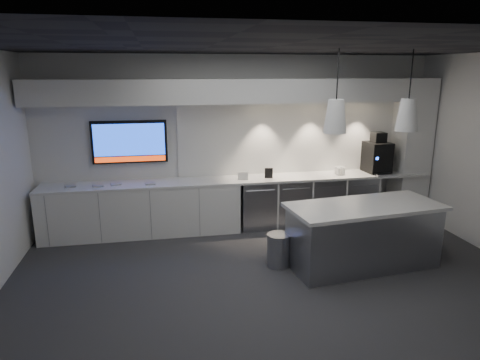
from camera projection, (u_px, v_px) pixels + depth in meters
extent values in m
plane|color=#303033|center=(275.00, 284.00, 5.62)|extent=(7.00, 7.00, 0.00)
plane|color=black|center=(280.00, 46.00, 4.87)|extent=(7.00, 7.00, 0.00)
plane|color=silver|center=(239.00, 142.00, 7.63)|extent=(7.00, 0.00, 7.00)
plane|color=silver|center=(377.00, 259.00, 2.87)|extent=(7.00, 0.00, 7.00)
cube|color=silver|center=(243.00, 180.00, 7.47)|extent=(6.80, 0.65, 0.04)
cube|color=white|center=(142.00, 210.00, 7.27)|extent=(3.30, 0.63, 0.86)
cube|color=gray|center=(257.00, 204.00, 7.63)|extent=(0.60, 0.61, 0.85)
cube|color=gray|center=(290.00, 202.00, 7.74)|extent=(0.60, 0.61, 0.85)
cube|color=gray|center=(323.00, 200.00, 7.86)|extent=(0.60, 0.61, 0.85)
cube|color=gray|center=(355.00, 198.00, 7.97)|extent=(0.60, 0.61, 0.85)
cube|color=white|center=(304.00, 137.00, 7.81)|extent=(4.60, 0.03, 1.30)
cube|color=white|center=(243.00, 91.00, 7.12)|extent=(6.90, 0.60, 0.40)
cube|color=white|center=(411.00, 150.00, 7.97)|extent=(0.55, 0.55, 2.60)
cube|color=black|center=(130.00, 142.00, 7.22)|extent=(1.25, 0.06, 0.72)
cube|color=#1337B5|center=(129.00, 140.00, 7.18)|extent=(1.17, 0.00, 0.54)
cube|color=red|center=(131.00, 159.00, 7.26)|extent=(1.17, 0.00, 0.09)
cube|color=gray|center=(363.00, 237.00, 6.07)|extent=(2.14, 1.05, 0.86)
cube|color=silver|center=(365.00, 206.00, 5.96)|extent=(2.25, 1.17, 0.05)
cylinder|color=gray|center=(278.00, 250.00, 6.12)|extent=(0.37, 0.37, 0.48)
cube|color=black|center=(377.00, 157.00, 7.88)|extent=(0.42, 0.47, 0.56)
cube|color=black|center=(379.00, 137.00, 7.79)|extent=(0.23, 0.23, 0.18)
cube|color=gray|center=(383.00, 174.00, 7.71)|extent=(0.31, 0.21, 0.03)
cube|color=black|center=(269.00, 173.00, 7.47)|extent=(0.14, 0.05, 0.18)
cube|color=silver|center=(243.00, 176.00, 7.35)|extent=(0.18, 0.05, 0.14)
cube|color=#9D9D9D|center=(70.00, 186.00, 6.92)|extent=(0.20, 0.20, 0.02)
cube|color=#9D9D9D|center=(98.00, 186.00, 6.95)|extent=(0.20, 0.20, 0.02)
cube|color=#9D9D9D|center=(116.00, 184.00, 7.06)|extent=(0.19, 0.19, 0.02)
cube|color=#9D9D9D|center=(150.00, 183.00, 7.09)|extent=(0.18, 0.18, 0.02)
cone|color=white|center=(335.00, 116.00, 5.56)|extent=(0.30, 0.30, 0.43)
cylinder|color=black|center=(338.00, 71.00, 5.41)|extent=(0.02, 0.02, 0.70)
cone|color=white|center=(407.00, 115.00, 5.74)|extent=(0.30, 0.30, 0.43)
cylinder|color=black|center=(412.00, 71.00, 5.60)|extent=(0.02, 0.02, 0.70)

